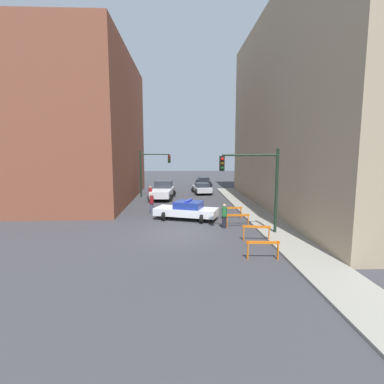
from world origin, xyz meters
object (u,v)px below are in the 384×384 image
parked_car_mid (203,181)px  pedestrian_crossing (152,203)px  white_truck (163,190)px  barrier_back (238,218)px  barrier_front (263,247)px  traffic_light_near (258,178)px  pedestrian_sidewalk (224,216)px  barrier_mid (256,230)px  police_car (187,210)px  pedestrian_corner (150,194)px  parked_car_near (202,188)px  barrier_corner (232,211)px  traffic_light_far (150,167)px

parked_car_mid → pedestrian_crossing: (-5.90, -19.40, 0.19)m
white_truck → pedestrian_crossing: (-0.51, -7.71, -0.04)m
barrier_back → barrier_front: bearing=-89.8°
traffic_light_near → pedestrian_sidewalk: (-1.81, 1.55, -2.67)m
parked_car_mid → barrier_mid: 27.47m
police_car → parked_car_mid: size_ratio=1.16×
pedestrian_crossing → barrier_front: (6.31, -11.03, -0.24)m
white_truck → barrier_back: size_ratio=3.46×
traffic_light_near → barrier_mid: bearing=-104.9°
police_car → barrier_mid: police_car is taller
pedestrian_crossing → pedestrian_sidewalk: 7.39m
pedestrian_corner → barrier_back: 12.37m
parked_car_near → parked_car_mid: size_ratio=1.02×
parked_car_near → pedestrian_sidewalk: 16.62m
parked_car_mid → barrier_mid: size_ratio=2.74×
police_car → barrier_corner: 3.48m
traffic_light_far → barrier_corner: bearing=-57.2°
traffic_light_far → pedestrian_corner: traffic_light_far is taller
pedestrian_corner → barrier_back: size_ratio=1.04×
barrier_front → barrier_back: size_ratio=1.00×
traffic_light_far → white_truck: bearing=-41.3°
police_car → pedestrian_sidewalk: size_ratio=3.04×
barrier_mid → pedestrian_crossing: bearing=130.0°
pedestrian_sidewalk → barrier_back: size_ratio=1.04×
white_truck → barrier_corner: bearing=-55.1°
traffic_light_near → parked_car_mid: bearing=92.7°
white_truck → barrier_back: (5.78, -12.60, -0.29)m
pedestrian_sidewalk → barrier_mid: bearing=-154.9°
traffic_light_near → pedestrian_corner: bearing=122.8°
parked_car_near → pedestrian_corner: 8.37m
police_car → pedestrian_corner: 8.56m
parked_car_mid → barrier_front: 30.43m
parked_car_mid → barrier_back: parked_car_mid is taller
parked_car_mid → traffic_light_near: bearing=-89.2°
white_truck → pedestrian_corner: white_truck is taller
parked_car_near → parked_car_mid: bearing=78.2°
parked_car_mid → barrier_mid: (0.86, -27.46, -0.06)m
white_truck → pedestrian_crossing: size_ratio=3.34×
barrier_mid → parked_car_mid: bearing=91.8°
barrier_front → barrier_corner: same height
traffic_light_near → white_truck: (-6.63, 14.38, -2.62)m
police_car → parked_car_mid: police_car is taller
pedestrian_sidewalk → barrier_front: pedestrian_sidewalk is taller
parked_car_near → pedestrian_crossing: bearing=-119.6°
traffic_light_far → pedestrian_corner: size_ratio=3.13×
traffic_light_far → pedestrian_crossing: size_ratio=3.13×
white_truck → pedestrian_crossing: bearing=-89.2°
police_car → white_truck: bearing=32.3°
barrier_corner → barrier_front: bearing=-90.2°
pedestrian_crossing → barrier_mid: bearing=-145.1°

